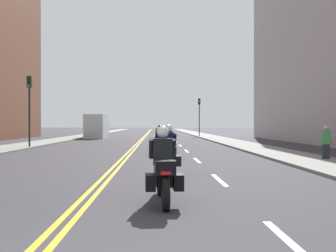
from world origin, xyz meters
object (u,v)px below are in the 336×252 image
at_px(motorcycle_3, 160,142).
at_px(traffic_light_far, 199,110).
at_px(motorcycle_1, 168,155).
at_px(traffic_light_near, 29,99).
at_px(pedestrian_0, 326,143).
at_px(motorcycle_0, 163,172).
at_px(motorcycle_4, 160,139).
at_px(parked_truck, 97,128).
at_px(motorcycle_2, 167,146).
at_px(motorcycle_5, 159,136).

bearing_deg(motorcycle_3, traffic_light_far, 79.35).
height_order(motorcycle_1, motorcycle_3, motorcycle_1).
bearing_deg(motorcycle_3, traffic_light_near, 152.99).
height_order(traffic_light_far, pedestrian_0, traffic_light_far).
bearing_deg(pedestrian_0, motorcycle_0, -123.86).
relative_size(motorcycle_4, pedestrian_0, 1.34).
relative_size(traffic_light_near, parked_truck, 0.77).
bearing_deg(parked_truck, motorcycle_2, -74.75).
xyz_separation_m(motorcycle_1, pedestrian_0, (7.25, 4.31, 0.16)).
xyz_separation_m(motorcycle_0, parked_truck, (-7.21, 37.06, 0.62)).
height_order(motorcycle_3, traffic_light_far, traffic_light_far).
distance_m(motorcycle_0, motorcycle_5, 22.65).
bearing_deg(traffic_light_far, motorcycle_1, -98.21).
bearing_deg(motorcycle_4, pedestrian_0, -53.65).
xyz_separation_m(motorcycle_0, traffic_light_near, (-9.01, 18.41, 2.79)).
height_order(motorcycle_1, motorcycle_5, motorcycle_1).
height_order(motorcycle_4, parked_truck, parked_truck).
height_order(motorcycle_2, motorcycle_5, motorcycle_2).
xyz_separation_m(motorcycle_3, parked_truck, (-7.31, 23.42, 0.62)).
height_order(motorcycle_0, parked_truck, parked_truck).
height_order(motorcycle_3, pedestrian_0, motorcycle_3).
distance_m(motorcycle_0, traffic_light_far, 41.88).
xyz_separation_m(motorcycle_1, traffic_light_near, (-9.26, 14.14, 2.77)).
height_order(traffic_light_near, pedestrian_0, traffic_light_near).
xyz_separation_m(traffic_light_near, traffic_light_far, (14.62, 23.00, 0.06)).
relative_size(motorcycle_3, motorcycle_5, 0.92).
height_order(pedestrian_0, parked_truck, parked_truck).
relative_size(motorcycle_2, motorcycle_3, 1.01).
relative_size(motorcycle_3, traffic_light_near, 0.42).
xyz_separation_m(motorcycle_5, pedestrian_0, (7.38, -14.07, 0.17)).
relative_size(motorcycle_0, traffic_light_near, 0.46).
bearing_deg(pedestrian_0, motorcycle_4, 133.98).
bearing_deg(traffic_light_near, traffic_light_far, 57.56).
height_order(motorcycle_2, parked_truck, parked_truck).
bearing_deg(pedestrian_0, traffic_light_near, 156.51).
bearing_deg(motorcycle_1, pedestrian_0, 29.08).
relative_size(motorcycle_4, parked_truck, 0.34).
distance_m(motorcycle_1, motorcycle_4, 14.21).
bearing_deg(parked_truck, motorcycle_4, -68.49).
xyz_separation_m(motorcycle_0, motorcycle_3, (0.11, 13.65, 0.00)).
distance_m(motorcycle_1, motorcycle_5, 18.38).
distance_m(traffic_light_near, traffic_light_far, 27.25).
distance_m(motorcycle_2, traffic_light_near, 13.36).
distance_m(motorcycle_1, motorcycle_2, 5.03).
xyz_separation_m(motorcycle_4, traffic_light_near, (-9.12, -0.07, 2.78)).
xyz_separation_m(motorcycle_4, parked_truck, (-7.32, 18.58, 0.61)).
distance_m(motorcycle_4, parked_truck, 19.99).
height_order(motorcycle_1, motorcycle_4, motorcycle_1).
bearing_deg(traffic_light_far, traffic_light_near, -122.44).
relative_size(motorcycle_1, motorcycle_5, 1.00).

